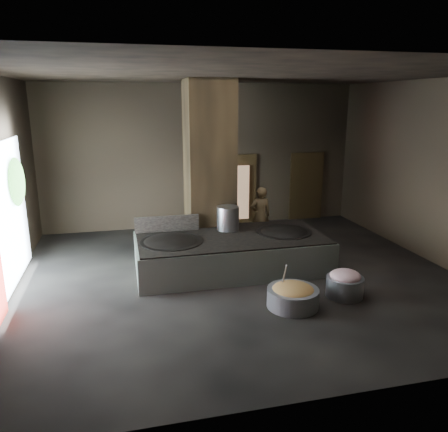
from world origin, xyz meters
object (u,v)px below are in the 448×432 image
object	(u,v)px
hearth_platform	(231,253)
veg_basin	(293,298)
wok_right	(284,235)
meat_basin	(345,287)
stock_pot	(228,218)
wok_left	(171,244)
cook	(260,215)

from	to	relation	value
hearth_platform	veg_basin	distance (m)	2.36
wok_right	meat_basin	distance (m)	2.24
hearth_platform	wok_right	xyz separation A→B (m)	(1.35, 0.05, 0.36)
stock_pot	meat_basin	size ratio (longest dim) A/B	0.77
veg_basin	wok_left	bearing A→B (deg)	134.05
wok_right	veg_basin	distance (m)	2.46
wok_left	meat_basin	distance (m)	3.95
wok_left	stock_pot	distance (m)	1.66
wok_right	cook	xyz separation A→B (m)	(-0.03, 1.76, 0.06)
wok_left	veg_basin	distance (m)	3.11
wok_left	wok_right	world-z (taller)	wok_left
wok_right	meat_basin	world-z (taller)	wok_right
veg_basin	hearth_platform	bearing A→B (deg)	106.75
hearth_platform	cook	size ratio (longest dim) A/B	2.79
wok_right	meat_basin	xyz separation A→B (m)	(0.56, -2.10, -0.54)
wok_right	veg_basin	size ratio (longest dim) A/B	1.30
wok_left	veg_basin	bearing A→B (deg)	-45.95
stock_pot	cook	xyz separation A→B (m)	(1.27, 1.26, -0.32)
wok_left	veg_basin	xyz separation A→B (m)	(2.13, -2.20, -0.56)
cook	veg_basin	world-z (taller)	cook
veg_basin	stock_pot	bearing A→B (deg)	102.63
hearth_platform	meat_basin	world-z (taller)	hearth_platform
wok_right	stock_pot	xyz separation A→B (m)	(-1.30, 0.50, 0.38)
hearth_platform	stock_pot	distance (m)	0.92
cook	hearth_platform	bearing A→B (deg)	57.11
stock_pot	hearth_platform	bearing A→B (deg)	-95.19
hearth_platform	cook	distance (m)	2.28
wok_right	meat_basin	size ratio (longest dim) A/B	1.73
hearth_platform	meat_basin	distance (m)	2.81
hearth_platform	meat_basin	bearing A→B (deg)	-46.67
stock_pot	cook	size ratio (longest dim) A/B	0.36
wok_left	stock_pot	world-z (taller)	stock_pot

